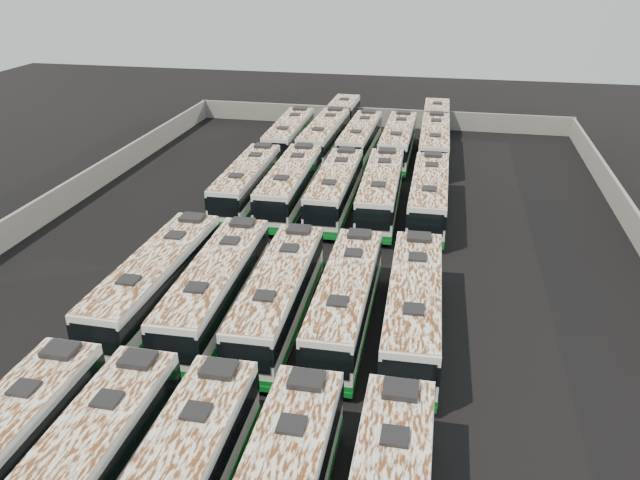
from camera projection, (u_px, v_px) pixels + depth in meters
The scene contains 17 objects.
ground at pixel (319, 256), 43.88m from camera, with size 140.00×140.00×0.00m, color black.
perimeter_wall at pixel (319, 242), 43.42m from camera, with size 45.20×73.20×2.20m.
bus_midfront_far_left at pixel (157, 281), 36.55m from camera, with size 3.07×13.54×3.81m.
bus_midfront_left at pixel (216, 288), 35.86m from camera, with size 3.18×13.48×3.78m.
bus_midfront_center at pixel (279, 295), 35.15m from camera, with size 3.05×13.17×3.70m.
bus_midfront_right at pixel (346, 300), 34.71m from camera, with size 2.86×12.95×3.65m.
bus_midfront_far_right at pixel (414, 307), 33.92m from camera, with size 3.16×13.39×3.76m.
bus_midback_far_left at pixel (247, 183), 52.25m from camera, with size 2.99×12.95×3.64m.
bus_midback_left at pixel (290, 185), 51.50m from camera, with size 3.06×13.46×3.78m.
bus_midback_center at pixel (335, 189), 50.73m from camera, with size 2.82×13.12×3.70m.
bus_midback_right at pixel (381, 191), 50.14m from camera, with size 3.19×13.51×3.79m.
bus_midback_far_right at pixel (429, 195), 49.36m from camera, with size 2.88×13.30×3.75m.
bus_back_far_left at pixel (289, 136), 65.22m from camera, with size 3.03×13.07×3.67m.
bus_back_left at pixel (331, 129), 67.71m from camera, with size 3.31×20.89×3.78m.
bus_back_center at pixel (360, 139), 64.12m from camera, with size 3.03×12.94×3.63m.
bus_back_right at pixel (398, 142), 63.15m from camera, with size 2.86×13.28×3.74m.
bus_back_far_right at pixel (435, 134), 65.76m from camera, with size 3.15×20.80×3.77m.
Camera 1 is at (7.89, -38.48, 19.60)m, focal length 35.00 mm.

